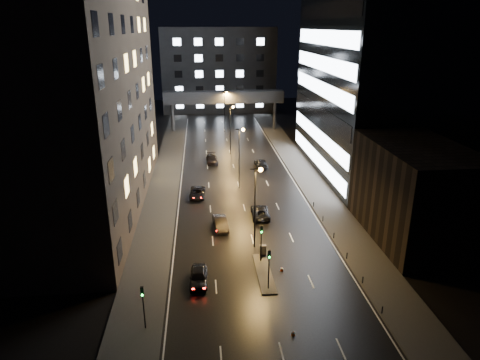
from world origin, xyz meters
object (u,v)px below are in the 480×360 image
Objects in this scene: car_away_b at (220,223)px; car_toward_b at (261,163)px; car_away_d at (212,159)px; car_away_c at (197,193)px; utility_cabinet at (263,250)px; car_away_a at (199,277)px; car_toward_a at (260,212)px.

car_away_b is 0.89× the size of car_toward_b.
car_toward_b is (9.17, -3.57, -0.01)m from car_away_d.
car_toward_b is (12.04, 14.03, 0.06)m from car_away_c.
utility_cabinet is (4.55, -7.72, 0.03)m from car_away_b.
car_away_a is 0.86× the size of car_away_d.
car_away_c is at bearing 98.60° from car_away_b.
car_toward_a is at bearing 80.41° from car_toward_b.
car_away_d is (2.88, 17.60, 0.06)m from car_away_c.
car_toward_b reaches higher than utility_cabinet.
car_away_a is 3.53× the size of utility_cabinet.
car_toward_a is 22.45m from car_toward_b.
car_away_a is at bearing -109.51° from car_away_b.
car_away_b is 28.98m from car_away_d.
car_away_b is (2.92, 12.58, -0.01)m from car_away_a.
car_away_c is (-0.14, 23.95, -0.07)m from car_away_a.
car_away_d is 26.46m from car_toward_a.
car_away_b reaches higher than car_toward_b.
car_away_d reaches higher than car_away_c.
car_toward_b is (11.91, 37.98, -0.02)m from car_away_a.
car_away_d reaches higher than utility_cabinet.
utility_cabinet is (-1.20, -10.92, 0.07)m from car_toward_a.
car_away_a is at bearing 71.31° from car_toward_b.
car_away_d is 1.01× the size of car_toward_b.
car_away_d is at bearing 84.15° from car_away_c.
car_away_a is 0.98× the size of car_away_b.
car_away_d is at bearing 83.92° from car_away_b.
car_toward_a is 1.00× the size of car_toward_b.
car_away_c is 20.55m from utility_cabinet.
car_away_a is 0.87× the size of car_toward_a.
car_toward_a reaches higher than utility_cabinet.
car_away_a is 39.81m from car_toward_b.
car_away_c is 12.02m from car_toward_a.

